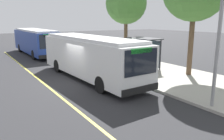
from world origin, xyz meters
TOP-DOWN VIEW (x-y plane):
  - ground_plane at (0.00, 0.00)m, footprint 120.00×120.00m
  - sidewalk_curb at (0.00, 6.00)m, footprint 44.00×6.40m
  - lane_stripe_center at (0.00, -2.20)m, footprint 36.00×0.14m
  - transit_bus_main at (-0.31, 1.01)m, footprint 10.74×3.00m
  - transit_bus_second at (-13.71, 0.71)m, footprint 11.07×2.69m
  - bus_shelter at (-0.66, 6.16)m, footprint 2.90×1.60m
  - waiting_bench at (-0.18, 6.20)m, footprint 1.60×0.48m
  - route_sign_post at (1.58, 3.38)m, footprint 0.44×0.08m
  - pedestrian_commuter at (-1.20, 4.80)m, footprint 0.24×0.40m
  - street_tree_downstreet at (-5.06, 7.52)m, footprint 4.04×4.04m
  - utility_pole at (7.79, 3.21)m, footprint 0.16×0.16m

SIDE VIEW (x-z plane):
  - ground_plane at x=0.00m, z-range 0.00..0.00m
  - lane_stripe_center at x=0.00m, z-range 0.00..0.01m
  - sidewalk_curb at x=0.00m, z-range 0.00..0.15m
  - waiting_bench at x=-0.18m, z-range 0.16..1.11m
  - pedestrian_commuter at x=-1.20m, z-range 0.27..1.96m
  - transit_bus_main at x=-0.31m, z-range 0.14..3.09m
  - transit_bus_second at x=-13.71m, z-range 0.14..3.09m
  - bus_shelter at x=-0.66m, z-range 0.68..3.16m
  - route_sign_post at x=1.58m, z-range 0.56..3.36m
  - utility_pole at x=7.79m, z-range 0.15..6.55m
  - street_tree_downstreet at x=-5.06m, z-range 1.85..9.36m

